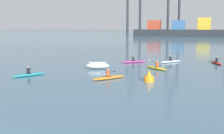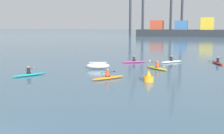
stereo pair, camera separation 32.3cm
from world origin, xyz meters
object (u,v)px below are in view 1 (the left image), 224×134
(kayak_teal, at_px, (29,74))
(kayak_white, at_px, (171,61))
(gantry_crane_west, at_px, (134,4))
(channel_buoy, at_px, (149,77))
(kayak_red, at_px, (216,62))
(kayak_yellow, at_px, (156,68))
(container_barge, at_px, (179,31))
(capsized_dinghy, at_px, (98,66))
(kayak_magenta, at_px, (134,61))
(kayak_orange, at_px, (109,77))

(kayak_teal, xyz_separation_m, kayak_white, (12.01, 13.72, 0.00))
(gantry_crane_west, xyz_separation_m, kayak_white, (27.75, -105.58, -15.62))
(channel_buoy, xyz_separation_m, kayak_white, (0.77, 13.03, -0.19))
(gantry_crane_west, distance_m, kayak_teal, 121.35)
(kayak_red, height_order, kayak_white, same)
(channel_buoy, height_order, kayak_red, channel_buoy)
(gantry_crane_west, relative_size, kayak_red, 9.22)
(kayak_yellow, bearing_deg, gantry_crane_west, 103.44)
(container_barge, bearing_deg, capsized_dinghy, -91.91)
(kayak_teal, distance_m, kayak_magenta, 14.30)
(container_barge, height_order, capsized_dinghy, container_barge)
(gantry_crane_west, distance_m, kayak_white, 110.27)
(container_barge, height_order, gantry_crane_west, gantry_crane_west)
(container_barge, bearing_deg, kayak_white, -87.59)
(kayak_orange, bearing_deg, channel_buoy, -0.13)
(gantry_crane_west, height_order, kayak_orange, gantry_crane_west)
(capsized_dinghy, distance_m, kayak_orange, 6.05)
(gantry_crane_west, height_order, kayak_magenta, gantry_crane_west)
(kayak_orange, height_order, kayak_magenta, same)
(gantry_crane_west, xyz_separation_m, kayak_teal, (15.74, -119.30, -15.62))
(container_barge, relative_size, gantry_crane_west, 1.26)
(gantry_crane_west, bearing_deg, container_barge, -27.08)
(kayak_magenta, bearing_deg, kayak_yellow, -52.63)
(gantry_crane_west, height_order, capsized_dinghy, gantry_crane_west)
(container_barge, relative_size, kayak_orange, 13.09)
(kayak_teal, bearing_deg, gantry_crane_west, 97.52)
(gantry_crane_west, xyz_separation_m, kayak_magenta, (23.18, -107.10, -15.62))
(kayak_orange, xyz_separation_m, kayak_magenta, (-0.19, 11.50, 0.00))
(channel_buoy, bearing_deg, kayak_teal, -176.45)
(kayak_orange, bearing_deg, kayak_yellow, 64.22)
(gantry_crane_west, distance_m, kayak_yellow, 115.91)
(container_barge, distance_m, kayak_magenta, 94.96)
(channel_buoy, xyz_separation_m, kayak_teal, (-11.24, -0.70, -0.19))
(capsized_dinghy, height_order, kayak_orange, kayak_orange)
(kayak_red, distance_m, kayak_white, 5.60)
(kayak_orange, xyz_separation_m, kayak_teal, (-7.64, -0.70, 0.00))
(channel_buoy, relative_size, kayak_white, 0.35)
(gantry_crane_west, distance_m, channel_buoy, 122.61)
(kayak_yellow, bearing_deg, kayak_white, 80.36)
(kayak_orange, bearing_deg, kayak_red, 53.36)
(kayak_red, bearing_deg, kayak_orange, -126.64)
(container_barge, bearing_deg, channel_buoy, -88.29)
(gantry_crane_west, relative_size, kayak_yellow, 10.92)
(container_barge, distance_m, kayak_yellow, 99.61)
(container_barge, height_order, kayak_magenta, container_barge)
(gantry_crane_west, distance_m, capsized_dinghy, 116.17)
(capsized_dinghy, relative_size, kayak_orange, 0.92)
(gantry_crane_west, xyz_separation_m, kayak_orange, (23.38, -118.60, -15.62))
(channel_buoy, distance_m, kayak_magenta, 12.12)
(kayak_red, distance_m, kayak_teal, 22.54)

